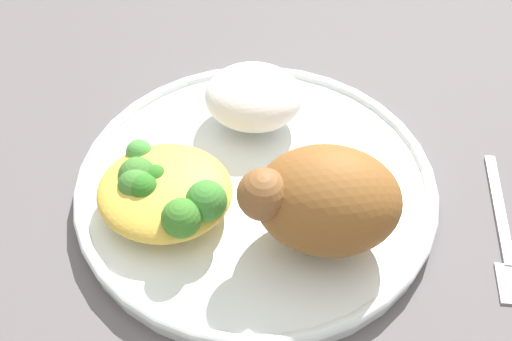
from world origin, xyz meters
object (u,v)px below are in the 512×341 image
roasted_chicken (323,200)px  rice_pile (254,97)px  fork (504,233)px  plate (256,187)px  mac_cheese_with_broccoli (164,191)px

roasted_chicken → rice_pile: roasted_chicken is taller
roasted_chicken → fork: bearing=-168.7°
fork → plate: bearing=-5.8°
roasted_chicken → fork: size_ratio=0.79×
plate → fork: plate is taller
mac_cheese_with_broccoli → roasted_chicken: bearing=173.3°
plate → fork: 0.19m
fork → rice_pile: bearing=-24.3°
roasted_chicken → fork: 0.15m
roasted_chicken → mac_cheese_with_broccoli: (0.12, -0.01, -0.02)m
roasted_chicken → mac_cheese_with_broccoli: 0.12m
roasted_chicken → fork: roasted_chicken is taller
rice_pile → mac_cheese_with_broccoli: rice_pile is taller
mac_cheese_with_broccoli → rice_pile: bearing=-117.5°
rice_pile → fork: (-0.20, 0.09, -0.04)m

